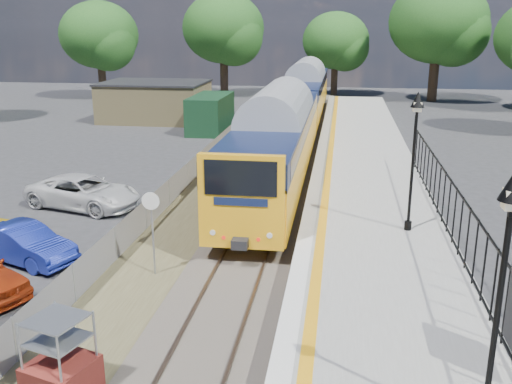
% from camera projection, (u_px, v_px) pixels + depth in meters
% --- Properties ---
extents(ground, '(120.00, 120.00, 0.00)m').
position_uv_depth(ground, '(215.00, 333.00, 14.42)').
color(ground, '#2D2D30').
rests_on(ground, ground).
extents(track_bed, '(5.90, 80.00, 0.29)m').
position_uv_depth(track_bed, '(254.00, 211.00, 23.64)').
color(track_bed, '#473F38').
rests_on(track_bed, ground).
extents(platform, '(5.00, 70.00, 0.90)m').
position_uv_depth(platform, '(371.00, 221.00, 21.28)').
color(platform, gray).
rests_on(platform, ground).
extents(platform_edge, '(0.90, 70.00, 0.01)m').
position_uv_depth(platform_edge, '(316.00, 207.00, 21.45)').
color(platform_edge, silver).
rests_on(platform_edge, platform).
extents(victorian_lamp_south, '(0.44, 0.44, 4.60)m').
position_uv_depth(victorian_lamp_south, '(507.00, 245.00, 8.63)').
color(victorian_lamp_south, black).
rests_on(victorian_lamp_south, platform).
extents(victorian_lamp_north, '(0.44, 0.44, 4.60)m').
position_uv_depth(victorian_lamp_north, '(416.00, 129.00, 18.14)').
color(victorian_lamp_north, black).
rests_on(victorian_lamp_north, platform).
extents(palisade_fence, '(0.12, 26.00, 2.00)m').
position_uv_depth(palisade_fence, '(473.00, 247.00, 15.09)').
color(palisade_fence, black).
rests_on(palisade_fence, platform).
extents(wire_fence, '(0.06, 52.00, 1.20)m').
position_uv_depth(wire_fence, '(182.00, 181.00, 26.23)').
color(wire_fence, '#999EA3').
rests_on(wire_fence, ground).
extents(outbuilding, '(10.80, 10.10, 3.12)m').
position_uv_depth(outbuilding, '(165.00, 103.00, 45.15)').
color(outbuilding, tan).
rests_on(outbuilding, ground).
extents(tree_line, '(56.80, 43.80, 11.88)m').
position_uv_depth(tree_line, '(328.00, 35.00, 52.20)').
color(tree_line, '#332319').
rests_on(tree_line, ground).
extents(train, '(2.82, 40.83, 3.51)m').
position_uv_depth(train, '(296.00, 108.00, 36.87)').
color(train, orange).
rests_on(train, ground).
extents(brick_plinth, '(1.49, 1.49, 1.94)m').
position_uv_depth(brick_plinth, '(60.00, 362.00, 11.57)').
color(brick_plinth, maroon).
rests_on(brick_plinth, ground).
extents(speed_sign, '(0.55, 0.11, 2.71)m').
position_uv_depth(speed_sign, '(152.00, 220.00, 17.22)').
color(speed_sign, '#999EA3').
rests_on(speed_sign, ground).
extents(car_blue, '(4.04, 2.61, 1.26)m').
position_uv_depth(car_blue, '(24.00, 244.00, 18.62)').
color(car_blue, navy).
rests_on(car_blue, ground).
extents(car_white, '(5.34, 3.43, 1.37)m').
position_uv_depth(car_white, '(84.00, 192.00, 24.14)').
color(car_white, silver).
rests_on(car_white, ground).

